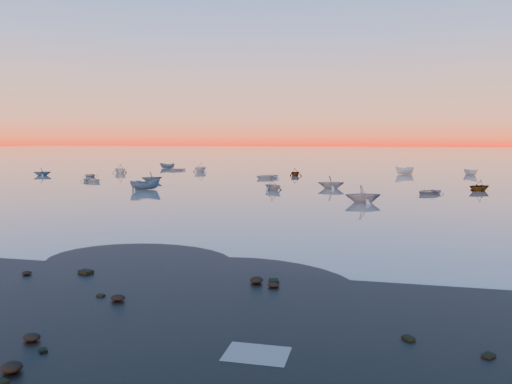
% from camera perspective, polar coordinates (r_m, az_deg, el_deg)
% --- Properties ---
extents(ground, '(600.00, 600.00, 0.00)m').
position_cam_1_polar(ground, '(127.94, 6.85, 3.01)').
color(ground, slate).
rests_on(ground, ground).
extents(mud_lobes, '(140.00, 6.00, 0.07)m').
position_cam_1_polar(mud_lobes, '(30.31, -14.90, -7.19)').
color(mud_lobes, black).
rests_on(mud_lobes, ground).
extents(moored_fleet, '(124.00, 58.00, 1.20)m').
position_cam_1_polar(moored_fleet, '(81.49, 3.20, 1.28)').
color(moored_fleet, silver).
rests_on(moored_fleet, ground).
extents(boat_near_left, '(3.49, 4.38, 1.02)m').
position_cam_1_polar(boat_near_left, '(83.73, -18.18, 1.11)').
color(boat_near_left, silver).
rests_on(boat_near_left, ground).
extents(boat_near_center, '(4.10, 4.28, 1.44)m').
position_cam_1_polar(boat_near_center, '(68.82, -12.52, 0.24)').
color(boat_near_center, '#3B5771').
rests_on(boat_near_center, ground).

